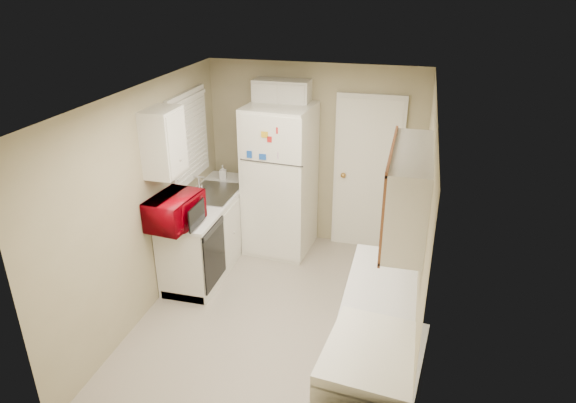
# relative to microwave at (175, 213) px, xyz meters

# --- Properties ---
(floor) EXTENTS (3.80, 3.80, 0.00)m
(floor) POSITION_rel_microwave_xyz_m (1.15, -0.13, -1.05)
(floor) COLOR #BFB5A6
(floor) RESTS_ON ground
(ceiling) EXTENTS (3.80, 3.80, 0.00)m
(ceiling) POSITION_rel_microwave_xyz_m (1.15, -0.13, 1.35)
(ceiling) COLOR white
(ceiling) RESTS_ON floor
(wall_left) EXTENTS (3.80, 3.80, 0.00)m
(wall_left) POSITION_rel_microwave_xyz_m (-0.25, -0.13, 0.15)
(wall_left) COLOR tan
(wall_left) RESTS_ON floor
(wall_right) EXTENTS (3.80, 3.80, 0.00)m
(wall_right) POSITION_rel_microwave_xyz_m (2.55, -0.13, 0.15)
(wall_right) COLOR tan
(wall_right) RESTS_ON floor
(wall_back) EXTENTS (2.80, 2.80, 0.00)m
(wall_back) POSITION_rel_microwave_xyz_m (1.15, 1.77, 0.15)
(wall_back) COLOR tan
(wall_back) RESTS_ON floor
(wall_front) EXTENTS (2.80, 2.80, 0.00)m
(wall_front) POSITION_rel_microwave_xyz_m (1.15, -2.03, 0.15)
(wall_front) COLOR tan
(wall_front) RESTS_ON floor
(left_counter) EXTENTS (0.60, 1.80, 0.90)m
(left_counter) POSITION_rel_microwave_xyz_m (0.05, 0.77, -0.60)
(left_counter) COLOR silver
(left_counter) RESTS_ON floor
(dishwasher) EXTENTS (0.03, 0.58, 0.72)m
(dishwasher) POSITION_rel_microwave_xyz_m (0.34, 0.17, -0.56)
(dishwasher) COLOR black
(dishwasher) RESTS_ON floor
(sink) EXTENTS (0.54, 0.74, 0.16)m
(sink) POSITION_rel_microwave_xyz_m (0.05, 0.92, -0.19)
(sink) COLOR gray
(sink) RESTS_ON left_counter
(microwave) EXTENTS (0.65, 0.41, 0.41)m
(microwave) POSITION_rel_microwave_xyz_m (0.00, 0.00, 0.00)
(microwave) COLOR #8E000C
(microwave) RESTS_ON left_counter
(soap_bottle) EXTENTS (0.11, 0.11, 0.19)m
(soap_bottle) POSITION_rel_microwave_xyz_m (0.00, 1.40, -0.05)
(soap_bottle) COLOR silver
(soap_bottle) RESTS_ON left_counter
(window_blinds) EXTENTS (0.10, 0.98, 1.08)m
(window_blinds) POSITION_rel_microwave_xyz_m (-0.21, 0.92, 0.55)
(window_blinds) COLOR silver
(window_blinds) RESTS_ON wall_left
(upper_cabinet_left) EXTENTS (0.30, 0.45, 0.70)m
(upper_cabinet_left) POSITION_rel_microwave_xyz_m (-0.10, 0.09, 0.75)
(upper_cabinet_left) COLOR silver
(upper_cabinet_left) RESTS_ON wall_left
(refrigerator) EXTENTS (0.86, 0.84, 1.94)m
(refrigerator) POSITION_rel_microwave_xyz_m (0.78, 1.40, -0.08)
(refrigerator) COLOR white
(refrigerator) RESTS_ON floor
(cabinet_over_fridge) EXTENTS (0.70, 0.30, 0.40)m
(cabinet_over_fridge) POSITION_rel_microwave_xyz_m (0.75, 1.62, 0.95)
(cabinet_over_fridge) COLOR silver
(cabinet_over_fridge) RESTS_ON wall_back
(interior_door) EXTENTS (0.86, 0.06, 2.08)m
(interior_door) POSITION_rel_microwave_xyz_m (1.85, 1.73, -0.03)
(interior_door) COLOR white
(interior_door) RESTS_ON floor
(right_counter) EXTENTS (0.60, 2.00, 0.90)m
(right_counter) POSITION_rel_microwave_xyz_m (2.25, -0.93, -0.60)
(right_counter) COLOR silver
(right_counter) RESTS_ON floor
(stove) EXTENTS (0.75, 0.89, 1.00)m
(stove) POSITION_rel_microwave_xyz_m (2.27, -1.58, -0.55)
(stove) COLOR white
(stove) RESTS_ON floor
(upper_cabinet_right) EXTENTS (0.30, 1.20, 0.70)m
(upper_cabinet_right) POSITION_rel_microwave_xyz_m (2.40, -0.63, 0.75)
(upper_cabinet_right) COLOR silver
(upper_cabinet_right) RESTS_ON wall_right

